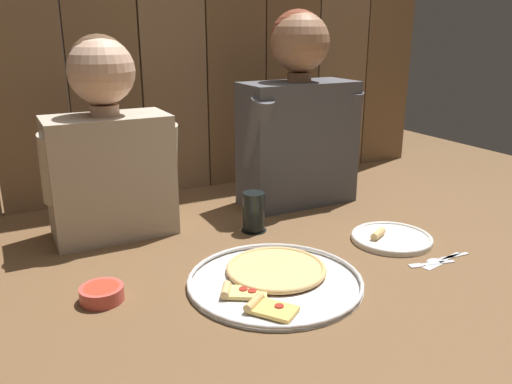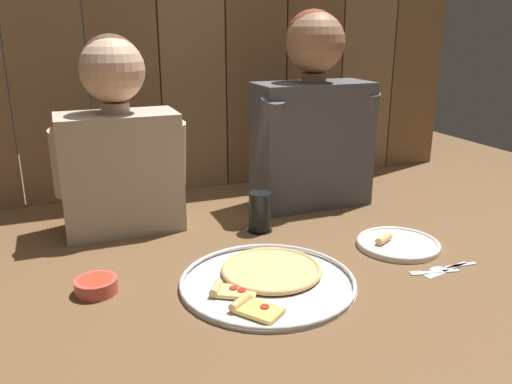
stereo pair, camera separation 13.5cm
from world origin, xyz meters
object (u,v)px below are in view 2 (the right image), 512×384
object	(u,v)px
pizza_tray	(268,278)
dinner_plate	(398,244)
dipping_bowl	(96,285)
diner_left	(118,141)
diner_right	(313,116)
drinking_glass	(260,212)

from	to	relation	value
pizza_tray	dinner_plate	xyz separation A→B (m)	(0.42, 0.06, -0.00)
dipping_bowl	diner_left	size ratio (longest dim) A/B	0.17
dipping_bowl	diner_right	world-z (taller)	diner_right
drinking_glass	dipping_bowl	world-z (taller)	drinking_glass
dinner_plate	drinking_glass	world-z (taller)	drinking_glass
dipping_bowl	diner_left	xyz separation A→B (m)	(0.12, 0.39, 0.25)
diner_left	diner_right	bearing A→B (deg)	0.00
dinner_plate	dipping_bowl	size ratio (longest dim) A/B	2.34
dinner_plate	diner_right	bearing A→B (deg)	97.82
pizza_tray	diner_left	size ratio (longest dim) A/B	0.74
dinner_plate	diner_right	size ratio (longest dim) A/B	0.36
dinner_plate	diner_right	distance (m)	0.53
drinking_glass	pizza_tray	bearing A→B (deg)	-108.29
dinner_plate	drinking_glass	size ratio (longest dim) A/B	1.91
dipping_bowl	diner_left	world-z (taller)	diner_left
drinking_glass	diner_right	xyz separation A→B (m)	(0.26, 0.17, 0.25)
pizza_tray	diner_right	size ratio (longest dim) A/B	0.66
dinner_plate	dipping_bowl	xyz separation A→B (m)	(-0.82, 0.04, 0.01)
pizza_tray	dipping_bowl	size ratio (longest dim) A/B	4.30
pizza_tray	diner_left	bearing A→B (deg)	119.33
pizza_tray	drinking_glass	world-z (taller)	drinking_glass
diner_right	diner_left	bearing A→B (deg)	-180.00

